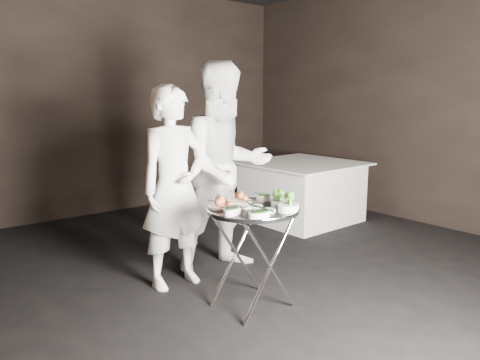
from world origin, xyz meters
TOP-DOWN VIEW (x-y plane):
  - floor at (0.00, 0.00)m, footprint 6.00×7.00m
  - wall_back at (0.00, 3.52)m, footprint 6.00×0.05m
  - wall_right at (3.02, 0.00)m, footprint 0.05×7.00m
  - tray_stand at (-0.19, 0.03)m, footprint 0.51×0.43m
  - serving_tray at (-0.19, 0.03)m, footprint 0.68×0.68m
  - potato_plate_a at (-0.36, 0.19)m, footprint 0.21×0.21m
  - potato_plate_b at (-0.14, 0.23)m, footprint 0.19×0.19m
  - greens_bowl at (0.04, 0.17)m, footprint 0.12×0.12m
  - asparagus_plate_a at (-0.18, 0.05)m, footprint 0.18×0.13m
  - asparagus_plate_b at (-0.21, -0.11)m, footprint 0.20×0.13m
  - spinach_bowl_a at (-0.41, -0.01)m, footprint 0.19×0.16m
  - spinach_bowl_b at (-0.33, -0.20)m, footprint 0.17×0.13m
  - broccoli_bowl_a at (0.02, -0.03)m, footprint 0.19×0.16m
  - broccoli_bowl_b at (-0.04, -0.19)m, footprint 0.23×0.21m
  - serving_utensils at (-0.17, 0.10)m, footprint 0.58×0.43m
  - waiter_left at (-0.40, 0.77)m, footprint 0.61×0.40m
  - waiter_right at (0.15, 0.80)m, footprint 1.01×0.85m
  - dining_table at (1.91, 1.54)m, footprint 1.30×1.30m

SIDE VIEW (x-z plane):
  - floor at x=0.00m, z-range -0.05..0.00m
  - dining_table at x=1.91m, z-range 0.00..0.74m
  - tray_stand at x=-0.19m, z-range 0.05..0.79m
  - serving_tray at x=-0.19m, z-range 0.74..0.77m
  - asparagus_plate_a at x=-0.18m, z-range 0.76..0.79m
  - asparagus_plate_b at x=-0.21m, z-range 0.76..0.80m
  - potato_plate_b at x=-0.14m, z-range 0.76..0.83m
  - spinach_bowl_b at x=-0.33m, z-range 0.76..0.82m
  - broccoli_bowl_a at x=0.02m, z-range 0.76..0.83m
  - spinach_bowl_a at x=-0.41m, z-range 0.76..0.83m
  - greens_bowl at x=0.04m, z-range 0.76..0.83m
  - potato_plate_a at x=-0.36m, z-range 0.76..0.83m
  - broccoli_bowl_b at x=-0.04m, z-range 0.76..0.84m
  - serving_utensils at x=-0.17m, z-range 0.81..0.82m
  - waiter_left at x=-0.40m, z-range 0.00..1.66m
  - waiter_right at x=0.15m, z-range 0.00..1.87m
  - wall_back at x=0.00m, z-range 0.00..3.00m
  - wall_right at x=3.02m, z-range 0.00..3.00m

